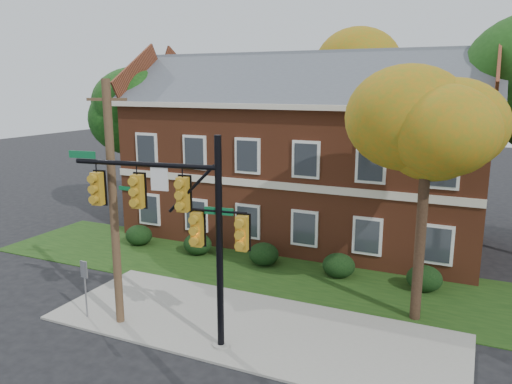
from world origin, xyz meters
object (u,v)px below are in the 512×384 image
at_px(apartment_building, 304,144).
at_px(tree_near_right, 435,130).
at_px(hedge_right, 339,265).
at_px(traffic_signal, 182,218).
at_px(tree_left_rear, 140,109).
at_px(hedge_center, 264,254).
at_px(hedge_left, 198,244).
at_px(hedge_far_right, 424,278).
at_px(tree_far_rear, 365,73).
at_px(hedge_far_left, 139,235).
at_px(utility_pole, 113,205).
at_px(sign_post, 85,280).

distance_m(apartment_building, tree_near_right, 10.97).
distance_m(hedge_right, traffic_signal, 8.80).
bearing_deg(apartment_building, tree_left_rear, -173.46).
xyz_separation_m(hedge_center, tree_near_right, (7.22, -2.83, 6.14)).
bearing_deg(hedge_left, hedge_center, 0.00).
relative_size(hedge_far_right, tree_far_rear, 0.12).
bearing_deg(tree_near_right, hedge_far_right, 94.52).
bearing_deg(hedge_far_right, tree_near_right, -85.48).
bearing_deg(hedge_far_right, tree_far_rear, 113.37).
bearing_deg(hedge_far_left, hedge_left, 0.00).
xyz_separation_m(tree_left_rear, utility_pole, (7.50, -11.40, -2.48)).
bearing_deg(utility_pole, tree_near_right, 5.10).
relative_size(apartment_building, sign_post, 8.75).
xyz_separation_m(hedge_far_right, traffic_signal, (-6.44, -7.46, 3.62)).
height_order(apartment_building, tree_left_rear, apartment_building).
bearing_deg(hedge_far_right, hedge_far_left, 180.00).
relative_size(hedge_far_left, hedge_center, 1.00).
bearing_deg(hedge_center, hedge_far_left, 180.00).
bearing_deg(tree_near_right, hedge_center, 158.58).
distance_m(hedge_left, tree_left_rear, 9.69).
bearing_deg(apartment_building, tree_far_rear, 80.29).
xyz_separation_m(hedge_far_left, tree_near_right, (14.22, -2.83, 6.14)).
distance_m(hedge_left, hedge_right, 7.00).
xyz_separation_m(hedge_far_left, tree_far_rear, (8.34, 13.09, 8.32)).
relative_size(hedge_left, tree_near_right, 0.16).
bearing_deg(hedge_left, hedge_right, 0.00).
xyz_separation_m(tree_left_rear, tree_far_rear, (11.07, 8.96, 2.16)).
xyz_separation_m(apartment_building, tree_near_right, (7.22, -8.09, 1.68)).
distance_m(hedge_left, tree_far_rear, 16.25).
distance_m(hedge_far_right, tree_left_rear, 18.30).
bearing_deg(hedge_far_left, tree_near_right, -11.27).
bearing_deg(utility_pole, hedge_right, 31.74).
bearing_deg(hedge_far_right, hedge_right, 180.00).
xyz_separation_m(hedge_far_left, utility_pole, (4.77, -7.26, 3.67)).
height_order(apartment_building, hedge_left, apartment_building).
xyz_separation_m(hedge_right, hedge_far_right, (3.50, 0.00, 0.00)).
xyz_separation_m(hedge_far_left, hedge_right, (10.50, 0.00, 0.00)).
xyz_separation_m(hedge_right, sign_post, (-7.00, -7.49, 0.93)).
bearing_deg(tree_left_rear, sign_post, -61.82).
xyz_separation_m(tree_far_rear, utility_pole, (-3.57, -20.36, -4.64)).
xyz_separation_m(tree_near_right, traffic_signal, (-6.67, -4.62, -2.52)).
distance_m(tree_left_rear, utility_pole, 13.87).
xyz_separation_m(hedge_left, sign_post, (0.00, -7.49, 0.93)).
distance_m(hedge_right, hedge_far_right, 3.50).
height_order(hedge_right, sign_post, sign_post).
bearing_deg(hedge_left, tree_far_rear, 69.71).
distance_m(hedge_left, tree_near_right, 12.68).
xyz_separation_m(tree_near_right, utility_pole, (-9.45, -4.43, -2.47)).
bearing_deg(hedge_far_left, tree_far_rear, 57.50).
relative_size(hedge_far_right, utility_pole, 0.17).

